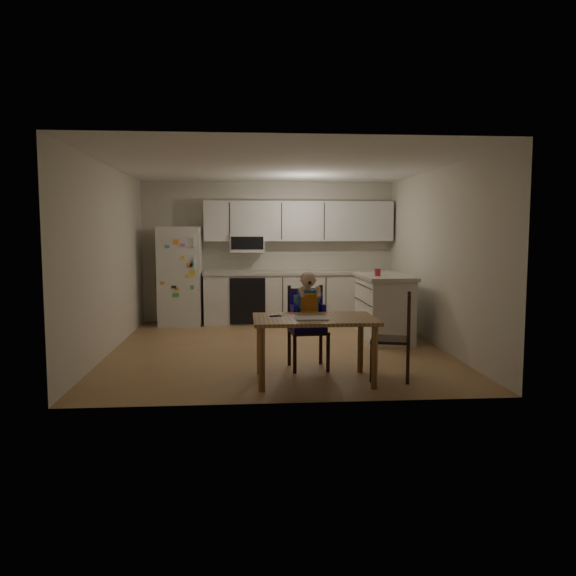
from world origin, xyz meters
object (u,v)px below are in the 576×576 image
(chair_booster, at_px, (308,310))
(chair_side, at_px, (400,331))
(refrigerator, at_px, (180,276))
(red_cup, at_px, (378,272))
(kitchen_island, at_px, (384,307))
(dining_table, at_px, (314,326))

(chair_booster, distance_m, chair_side, 1.13)
(refrigerator, bearing_deg, red_cup, -30.27)
(refrigerator, xyz_separation_m, red_cup, (3.04, -1.78, 0.18))
(kitchen_island, bearing_deg, chair_side, -99.96)
(dining_table, bearing_deg, kitchen_island, 59.64)
(dining_table, bearing_deg, chair_side, 1.38)
(red_cup, xyz_separation_m, chair_booster, (-1.20, -1.50, -0.34))
(kitchen_island, relative_size, chair_booster, 1.15)
(refrigerator, distance_m, dining_table, 4.32)
(dining_table, xyz_separation_m, chair_side, (0.94, 0.02, -0.07))
(refrigerator, relative_size, chair_side, 1.79)
(kitchen_island, xyz_separation_m, dining_table, (-1.34, -2.28, 0.11))
(chair_side, bearing_deg, refrigerator, -127.56)
(chair_booster, bearing_deg, red_cup, 46.71)
(kitchen_island, distance_m, chair_side, 2.30)
(refrigerator, height_order, red_cup, refrigerator)
(chair_booster, bearing_deg, refrigerator, 114.64)
(refrigerator, relative_size, dining_table, 1.30)
(refrigerator, distance_m, kitchen_island, 3.59)
(kitchen_island, distance_m, red_cup, 0.58)
(refrigerator, bearing_deg, dining_table, -64.65)
(refrigerator, relative_size, chair_booster, 1.48)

